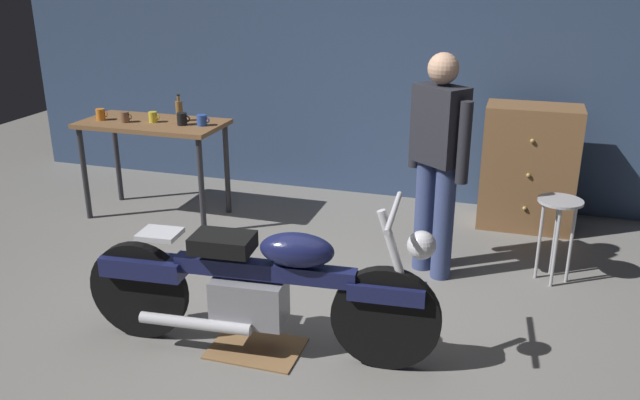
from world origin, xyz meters
The scene contains 14 objects.
ground_plane centered at (0.00, 0.00, 0.00)m, with size 12.00×12.00×0.00m, color gray.
back_wall centered at (0.00, 2.80, 1.55)m, with size 8.00×0.12×3.10m, color #384C70.
workbench centered at (-1.89, 1.56, 0.79)m, with size 1.30×0.64×0.90m.
motorcycle centered at (-0.11, -0.29, 0.45)m, with size 2.19×0.60×1.00m.
person_standing centered at (0.73, 1.11, 0.93)m, with size 0.47×0.41×1.67m.
shop_stool centered at (1.61, 1.24, 0.50)m, with size 0.32×0.32×0.64m.
wooden_dresser centered at (1.39, 2.30, 0.55)m, with size 0.80×0.47×1.10m.
drip_tray centered at (-0.14, -0.29, 0.01)m, with size 0.56×0.40×0.01m, color olive.
mug_black_matte centered at (-1.56, 1.53, 0.95)m, with size 0.12×0.09×0.11m.
mug_brown_stoneware centered at (-2.10, 1.47, 0.95)m, with size 0.11×0.08×0.09m.
mug_yellow_tall centered at (-1.86, 1.54, 0.95)m, with size 0.11×0.07×0.10m.
mug_orange_travel centered at (-2.36, 1.48, 0.95)m, with size 0.11×0.08×0.10m.
mug_blue_enamel centered at (-1.38, 1.56, 0.95)m, with size 0.12×0.09×0.10m.
bottle centered at (-1.66, 1.66, 1.00)m, with size 0.06×0.06×0.24m.
Camera 1 is at (1.27, -3.51, 2.26)m, focal length 36.87 mm.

